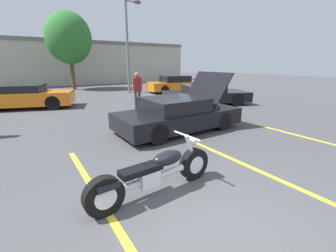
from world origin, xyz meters
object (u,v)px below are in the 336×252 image
Objects in this scene: parked_car_right_row at (177,84)px; parked_car_mid_left_row at (26,97)px; parked_car_mid_right_row at (205,95)px; show_car_hood_open at (179,114)px; motorcycle at (155,174)px; light_pole at (128,42)px; spectator_by_show_car at (137,87)px; tree_background at (69,38)px.

parked_car_right_row is 10.21m from parked_car_mid_left_row.
show_car_hood_open is at bearing -121.09° from parked_car_mid_right_row.
motorcycle is at bearing -132.30° from show_car_hood_open.
light_pole is 1.37× the size of parked_car_right_row.
parked_car_mid_left_row is 2.60× the size of spectator_by_show_car.
motorcycle is at bearing -97.02° from tree_background.
spectator_by_show_car is (0.42, 4.03, 0.51)m from show_car_hood_open.
light_pole is 4.70m from parked_car_right_row.
motorcycle is 0.53× the size of parked_car_mid_left_row.
parked_car_right_row is (6.42, -6.13, -3.54)m from tree_background.
parked_car_mid_left_row is (-3.71, -7.43, -3.56)m from tree_background.
parked_car_mid_left_row is (-6.91, -2.88, -3.06)m from light_pole.
parked_car_mid_right_row is (6.72, 6.13, 0.14)m from motorcycle.
show_car_hood_open is 2.36× the size of spectator_by_show_car.
parked_car_mid_left_row is at bearing 144.87° from spectator_by_show_car.
parked_car_mid_left_row is at bearing 94.42° from motorcycle.
light_pole is at bearing 69.08° from spectator_by_show_car.
parked_car_mid_right_row is 2.77× the size of spectator_by_show_car.
light_pole reaches higher than motorcycle.
show_car_hood_open is at bearing 44.11° from motorcycle.
parked_car_right_row is at bearing 49.05° from motorcycle.
tree_background is 1.26× the size of parked_car_mid_right_row.
tree_background reaches higher than show_car_hood_open.
tree_background reaches higher than spectator_by_show_car.
tree_background is at bearing 125.17° from light_pole.
show_car_hood_open is (0.45, -14.68, -3.59)m from tree_background.
tree_background is 18.14m from motorcycle.
light_pole is 2.65× the size of motorcycle.
motorcycle is (-5.37, -13.07, -3.25)m from light_pole.
light_pole is 7.73m from parked_car_mid_right_row.
spectator_by_show_car is (0.87, -10.65, -3.08)m from tree_background.
parked_car_mid_right_row is (8.26, -4.06, -0.05)m from parked_car_mid_left_row.
light_pole is at bearing 162.59° from parked_car_right_row.
parked_car_right_row reaches higher than parked_car_mid_right_row.
tree_background is at bearing 82.23° from parked_car_mid_left_row.
show_car_hood_open is 8.36m from parked_car_mid_left_row.
parked_car_mid_left_row is 9.21m from parked_car_mid_right_row.
parked_car_mid_left_row reaches higher than parked_car_mid_right_row.
parked_car_right_row reaches higher than parked_car_mid_left_row.
parked_car_mid_left_row is 5.62m from spectator_by_show_car.
parked_car_mid_right_row reaches higher than motorcycle.
tree_background is 9.56m from parked_car_right_row.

